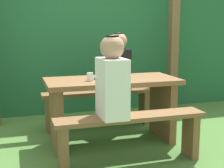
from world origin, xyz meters
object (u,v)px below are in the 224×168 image
person_black_coat (119,64)px  bottle_center (123,71)px  bottle_left (106,72)px  bench_near (131,129)px  drinking_glass (90,77)px  picnic_table (112,99)px  person_white_shirt (112,80)px  bottle_right (115,70)px  bench_far (98,101)px  cell_phone (97,78)px

person_black_coat → bottle_center: person_black_coat is taller
person_black_coat → bottle_left: size_ratio=3.37×
bench_near → bottle_left: size_ratio=6.57×
drinking_glass → bottle_center: bottle_center is taller
picnic_table → bottle_center: bottle_center is taller
drinking_glass → bottle_left: bearing=-1.2°
person_white_shirt → bottle_left: bearing=79.9°
picnic_table → bottle_left: 0.33m
bench_near → drinking_glass: 0.72m
bench_near → person_white_shirt: bearing=178.9°
person_white_shirt → drinking_glass: 0.53m
person_black_coat → drinking_glass: size_ratio=8.60×
bench_near → bottle_right: size_ratio=5.87×
bottle_center → bench_near: bearing=-100.5°
bench_near → person_black_coat: person_black_coat is taller
bench_far → cell_phone: (-0.15, -0.54, 0.38)m
bench_far → person_white_shirt: (-0.18, -1.17, 0.47)m
bottle_right → cell_phone: (-0.20, 0.01, -0.08)m
picnic_table → bench_far: size_ratio=1.00×
person_white_shirt → bottle_right: bearing=69.8°
person_black_coat → cell_phone: size_ratio=5.14×
picnic_table → bench_far: 0.61m
bottle_right → bottle_center: size_ratio=1.10×
bench_far → bottle_left: (-0.09, -0.65, 0.47)m
bench_near → bench_far: same height
picnic_table → bench_near: (0.00, -0.59, -0.15)m
picnic_table → bottle_left: (-0.09, -0.06, 0.31)m
drinking_glass → picnic_table: bearing=12.7°
drinking_glass → bench_far: bearing=68.6°
person_white_shirt → person_black_coat: bearing=69.1°
picnic_table → person_white_shirt: person_white_shirt is taller
person_black_coat → cell_phone: person_black_coat is taller
drinking_glass → bottle_center: 0.35m
picnic_table → person_black_coat: size_ratio=1.95×
bench_far → cell_phone: bearing=-105.3°
bottle_right → bottle_center: 0.13m
bench_far → person_black_coat: person_black_coat is taller
bench_far → drinking_glass: bearing=-111.4°
person_white_shirt → cell_phone: 0.64m
bench_far → bottle_center: bearing=-82.0°
picnic_table → bench_far: bearing=90.0°
bench_far → bottle_left: bottle_left is taller
drinking_glass → person_black_coat: bearing=51.0°
person_black_coat → person_white_shirt: bearing=-110.9°
picnic_table → cell_phone: 0.28m
bottle_right → cell_phone: size_ratio=1.70×
bottle_right → bench_far: bearing=95.3°
drinking_glass → bottle_left: (0.17, -0.00, 0.05)m
picnic_table → drinking_glass: (-0.25, -0.06, 0.27)m
picnic_table → person_black_coat: (0.27, 0.58, 0.31)m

